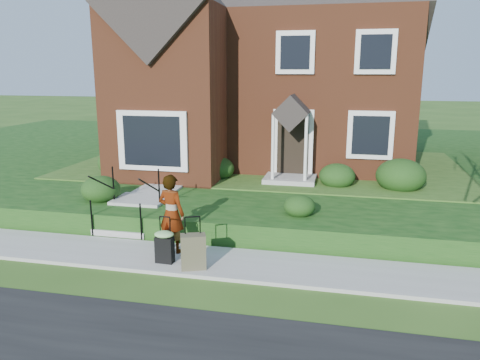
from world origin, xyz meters
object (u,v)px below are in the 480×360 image
(front_steps, at_px, (134,210))
(suitcase_olive, at_px, (193,252))
(suitcase_black, at_px, (165,245))
(woman, at_px, (171,214))

(front_steps, height_order, suitcase_olive, front_steps)
(suitcase_black, height_order, suitcase_olive, suitcase_olive)
(woman, bearing_deg, front_steps, -28.12)
(suitcase_olive, bearing_deg, woman, 112.93)
(suitcase_black, distance_m, suitcase_olive, 0.71)
(front_steps, distance_m, suitcase_black, 2.76)
(front_steps, bearing_deg, suitcase_black, -51.69)
(suitcase_black, bearing_deg, suitcase_olive, -11.53)
(suitcase_black, bearing_deg, woman, 97.99)
(woman, distance_m, suitcase_olive, 1.21)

